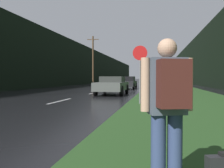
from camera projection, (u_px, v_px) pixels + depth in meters
grass_verge at (166, 85)px, 38.35m from camera, size 6.00×240.00×0.02m
lane_stripe_c at (60, 101)px, 12.47m from camera, size 0.12×3.00×0.01m
lane_stripe_d at (94, 93)px, 19.35m from camera, size 0.12×3.00×0.01m
lane_stripe_e at (111, 89)px, 26.23m from camera, size 0.12×3.00×0.01m
lane_stripe_f at (120, 87)px, 33.11m from camera, size 0.12×3.00×0.01m
treeline_far_side at (88, 66)px, 51.06m from camera, size 2.00×140.00×7.46m
treeline_near_side at (195, 63)px, 46.96m from camera, size 2.00×140.00×8.31m
utility_pole_far at (93, 60)px, 36.40m from camera, size 1.80×0.24×7.62m
stop_sign at (140, 68)px, 11.01m from camera, size 0.68×0.07×2.72m
hitchhiker_with_backpack at (168, 104)px, 2.50m from camera, size 0.55×0.48×1.65m
car_passing_near at (112, 85)px, 17.45m from camera, size 1.99×4.71×1.32m
car_passing_far at (128, 83)px, 26.81m from camera, size 1.83×4.80×1.38m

